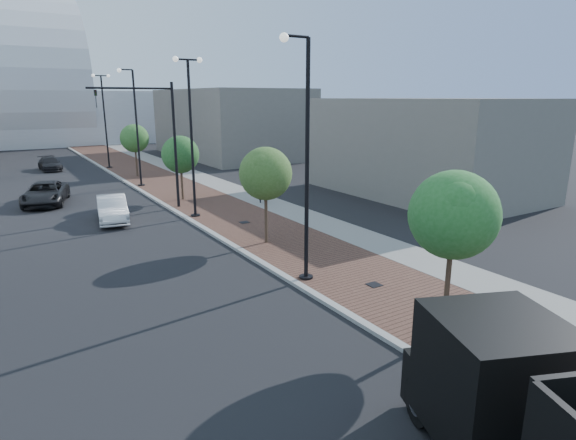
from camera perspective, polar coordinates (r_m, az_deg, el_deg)
ground at (r=12.61m, az=27.84°, el=-21.52°), size 220.00×220.00×0.00m
sidewalk at (r=46.99m, az=-15.68°, el=5.40°), size 7.00×140.00×0.12m
concrete_strip at (r=47.80m, az=-12.57°, el=5.74°), size 2.40×140.00×0.13m
curb at (r=46.16m, az=-19.85°, el=4.93°), size 0.30×140.00×0.14m
white_sedan at (r=29.63m, az=-20.36°, el=1.27°), size 2.27×4.73×1.50m
dark_car_mid at (r=36.27m, az=-27.12°, el=2.87°), size 3.78×5.86×1.50m
dark_car_far at (r=53.23m, az=-26.69°, el=6.05°), size 2.01×4.50×1.28m
pedestrian at (r=32.18m, az=-3.13°, el=3.51°), size 0.75×0.55×1.89m
streetlight_1 at (r=17.86m, az=2.00°, el=5.70°), size 1.44×0.56×9.21m
streetlight_2 at (r=28.54m, az=-11.51°, el=9.70°), size 1.72×0.56×9.28m
streetlight_3 at (r=39.98m, az=-17.80°, el=9.92°), size 1.44×0.56×9.21m
streetlight_4 at (r=51.67m, az=-21.12°, el=11.07°), size 1.72×0.56×9.28m
traffic_mast at (r=31.08m, az=-15.09°, el=10.17°), size 5.09×0.20×8.00m
tree_0 at (r=14.38m, az=19.31°, el=0.58°), size 2.58×2.57×5.11m
tree_1 at (r=22.82m, az=-2.64°, el=5.58°), size 2.57×2.55×4.82m
tree_2 at (r=33.75m, az=-12.74°, el=7.68°), size 2.58×2.57×4.55m
tree_3 at (r=45.18m, az=-17.90°, el=9.31°), size 2.53×2.50×4.78m
convention_center at (r=89.96m, az=-27.83°, el=12.22°), size 50.00×30.00×50.00m
commercial_block_ne at (r=60.33m, az=-7.09°, el=11.50°), size 12.00×22.00×8.00m
commercial_block_e at (r=36.99m, az=16.22°, el=8.41°), size 10.00×16.00×7.00m
utility_cover_0 at (r=14.77m, az=29.43°, el=-15.59°), size 0.50×0.50×0.02m
utility_cover_1 at (r=18.61m, az=10.30°, el=-7.65°), size 0.50×0.50×0.02m
utility_cover_2 at (r=27.31m, az=-5.26°, el=-0.28°), size 0.50×0.50×0.02m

